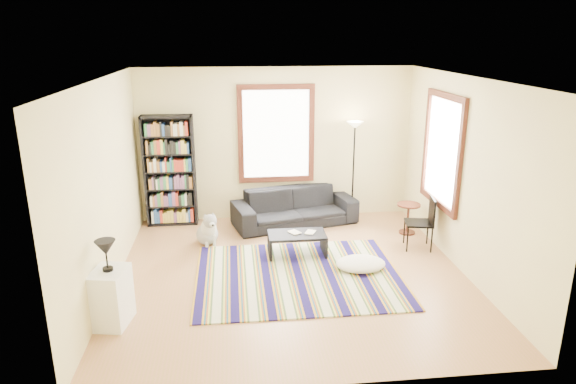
{
  "coord_description": "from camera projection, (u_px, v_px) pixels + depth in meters",
  "views": [
    {
      "loc": [
        -0.8,
        -6.74,
        3.36
      ],
      "look_at": [
        0.0,
        0.5,
        1.1
      ],
      "focal_mm": 32.0,
      "sensor_mm": 36.0,
      "label": 1
    }
  ],
  "objects": [
    {
      "name": "window_right",
      "position": [
        442.0,
        151.0,
        8.03
      ],
      "size": [
        0.06,
        1.2,
        1.6
      ],
      "primitive_type": "cube",
      "color": "white",
      "rests_on": "wall_right"
    },
    {
      "name": "book_a",
      "position": [
        291.0,
        233.0,
        8.01
      ],
      "size": [
        0.24,
        0.22,
        0.02
      ],
      "primitive_type": "imported",
      "rotation": [
        0.0,
        0.0,
        0.52
      ],
      "color": "beige",
      "rests_on": "coffee_table"
    },
    {
      "name": "rug",
      "position": [
        298.0,
        275.0,
        7.42
      ],
      "size": [
        2.94,
        2.35,
        0.02
      ],
      "primitive_type": "cube",
      "color": "#140D44",
      "rests_on": "floor"
    },
    {
      "name": "coffee_table",
      "position": [
        297.0,
        244.0,
        8.08
      ],
      "size": [
        1.02,
        0.81,
        0.36
      ],
      "primitive_type": "cube",
      "rotation": [
        0.0,
        0.0,
        0.39
      ],
      "color": "black",
      "rests_on": "floor"
    },
    {
      "name": "sofa",
      "position": [
        295.0,
        207.0,
        9.36
      ],
      "size": [
        1.38,
        2.36,
        0.65
      ],
      "primitive_type": "imported",
      "rotation": [
        0.0,
        0.0,
        0.24
      ],
      "color": "black",
      "rests_on": "floor"
    },
    {
      "name": "floor",
      "position": [
        292.0,
        277.0,
        7.5
      ],
      "size": [
        5.0,
        5.0,
        0.1
      ],
      "primitive_type": "cube",
      "color": "#AD714F",
      "rests_on": "ground"
    },
    {
      "name": "window_back",
      "position": [
        276.0,
        134.0,
        9.35
      ],
      "size": [
        1.2,
        0.06,
        1.6
      ],
      "primitive_type": "cube",
      "color": "white",
      "rests_on": "wall_back"
    },
    {
      "name": "wall_right",
      "position": [
        469.0,
        176.0,
        7.34
      ],
      "size": [
        0.1,
        5.0,
        2.8
      ],
      "primitive_type": "cube",
      "color": "beige",
      "rests_on": "floor"
    },
    {
      "name": "floor_lamp",
      "position": [
        353.0,
        172.0,
        9.39
      ],
      "size": [
        0.33,
        0.33,
        1.86
      ],
      "primitive_type": null,
      "rotation": [
        0.0,
        0.0,
        0.09
      ],
      "color": "black",
      "rests_on": "floor"
    },
    {
      "name": "wall_left",
      "position": [
        101.0,
        188.0,
        6.8
      ],
      "size": [
        0.1,
        5.0,
        2.8
      ],
      "primitive_type": "cube",
      "color": "beige",
      "rests_on": "floor"
    },
    {
      "name": "folding_chair",
      "position": [
        419.0,
        223.0,
        8.27
      ],
      "size": [
        0.49,
        0.47,
        0.86
      ],
      "primitive_type": "cube",
      "rotation": [
        0.0,
        0.0,
        -0.19
      ],
      "color": "black",
      "rests_on": "floor"
    },
    {
      "name": "ceiling",
      "position": [
        292.0,
        74.0,
        6.64
      ],
      "size": [
        5.0,
        5.0,
        0.1
      ],
      "primitive_type": "cube",
      "color": "white",
      "rests_on": "floor"
    },
    {
      "name": "side_table",
      "position": [
        408.0,
        219.0,
        8.94
      ],
      "size": [
        0.53,
        0.53,
        0.54
      ],
      "primitive_type": "cylinder",
      "rotation": [
        0.0,
        0.0,
        -0.43
      ],
      "color": "#451911",
      "rests_on": "floor"
    },
    {
      "name": "white_cabinet",
      "position": [
        111.0,
        297.0,
        6.11
      ],
      "size": [
        0.47,
        0.56,
        0.7
      ],
      "primitive_type": "cube",
      "rotation": [
        0.0,
        0.0,
        -0.19
      ],
      "color": "white",
      "rests_on": "floor"
    },
    {
      "name": "bookshelf",
      "position": [
        170.0,
        171.0,
        9.19
      ],
      "size": [
        0.9,
        0.3,
        2.0
      ],
      "primitive_type": "cube",
      "color": "black",
      "rests_on": "floor"
    },
    {
      "name": "table_lamp",
      "position": [
        106.0,
        256.0,
        5.95
      ],
      "size": [
        0.32,
        0.32,
        0.38
      ],
      "primitive_type": null,
      "rotation": [
        0.0,
        0.0,
        0.44
      ],
      "color": "black",
      "rests_on": "white_cabinet"
    },
    {
      "name": "floor_cushion",
      "position": [
        361.0,
        264.0,
        7.6
      ],
      "size": [
        0.85,
        0.72,
        0.18
      ],
      "primitive_type": "ellipsoid",
      "rotation": [
        0.0,
        0.0,
        -0.24
      ],
      "color": "silver",
      "rests_on": "floor"
    },
    {
      "name": "wall_front",
      "position": [
        325.0,
        259.0,
        4.65
      ],
      "size": [
        5.0,
        0.1,
        2.8
      ],
      "primitive_type": "cube",
      "color": "beige",
      "rests_on": "floor"
    },
    {
      "name": "book_b",
      "position": [
        306.0,
        232.0,
        8.08
      ],
      "size": [
        0.21,
        0.24,
        0.01
      ],
      "primitive_type": "imported",
      "rotation": [
        0.0,
        0.0,
        -0.47
      ],
      "color": "beige",
      "rests_on": "coffee_table"
    },
    {
      "name": "dog",
      "position": [
        207.0,
        228.0,
        8.48
      ],
      "size": [
        0.57,
        0.67,
        0.57
      ],
      "primitive_type": null,
      "rotation": [
        0.0,
        0.0,
        0.34
      ],
      "color": "#ABABAB",
      "rests_on": "floor"
    },
    {
      "name": "wall_back",
      "position": [
        276.0,
        144.0,
        9.49
      ],
      "size": [
        5.0,
        0.1,
        2.8
      ],
      "primitive_type": "cube",
      "color": "beige",
      "rests_on": "floor"
    }
  ]
}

